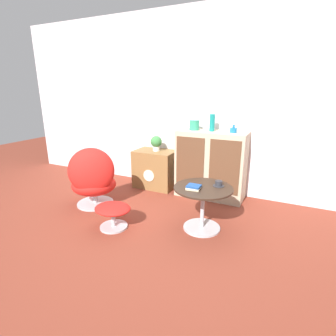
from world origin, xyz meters
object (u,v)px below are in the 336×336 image
(potted_plant, at_px, (156,142))
(egg_chair, at_px, (93,179))
(vase_inner_left, at_px, (212,123))
(teacup, at_px, (219,184))
(coffee_table, at_px, (203,201))
(book_stack, at_px, (194,187))
(vase_inner_right, at_px, (233,130))
(tv_console, at_px, (155,169))
(sideboard, at_px, (211,165))
(vase_leftmost, at_px, (194,125))
(ottoman, at_px, (113,211))

(potted_plant, bearing_deg, egg_chair, -112.55)
(vase_inner_left, xyz_separation_m, teacup, (0.35, -0.84, -0.55))
(coffee_table, bearing_deg, vase_inner_left, 102.55)
(coffee_table, bearing_deg, book_stack, -128.22)
(egg_chair, xyz_separation_m, coffee_table, (1.49, 0.05, -0.06))
(vase_inner_right, bearing_deg, egg_chair, -147.56)
(tv_console, height_order, book_stack, tv_console)
(sideboard, height_order, vase_inner_left, vase_inner_left)
(sideboard, distance_m, vase_inner_right, 0.58)
(sideboard, relative_size, tv_console, 1.52)
(coffee_table, xyz_separation_m, teacup, (0.14, 0.11, 0.19))
(potted_plant, bearing_deg, book_stack, -46.14)
(sideboard, relative_size, book_stack, 6.27)
(coffee_table, distance_m, book_stack, 0.23)
(vase_leftmost, height_order, vase_inner_left, vase_inner_left)
(book_stack, bearing_deg, vase_inner_right, 81.39)
(sideboard, xyz_separation_m, coffee_table, (0.20, -0.94, -0.15))
(potted_plant, distance_m, teacup, 1.49)
(vase_inner_left, distance_m, vase_inner_right, 0.30)
(egg_chair, distance_m, vase_inner_right, 1.96)
(vase_inner_right, bearing_deg, book_stack, -98.61)
(sideboard, distance_m, vase_inner_left, 0.59)
(egg_chair, relative_size, vase_inner_right, 7.97)
(tv_console, relative_size, ottoman, 1.51)
(vase_leftmost, bearing_deg, vase_inner_left, 0.00)
(sideboard, relative_size, coffee_table, 1.50)
(egg_chair, bearing_deg, tv_console, 68.40)
(egg_chair, distance_m, coffee_table, 1.49)
(ottoman, distance_m, book_stack, 0.94)
(coffee_table, relative_size, vase_leftmost, 4.60)
(tv_console, height_order, coffee_table, tv_console)
(vase_leftmost, xyz_separation_m, teacup, (0.60, -0.84, -0.50))
(tv_console, height_order, teacup, tv_console)
(vase_inner_left, bearing_deg, vase_leftmost, 180.00)
(vase_leftmost, bearing_deg, egg_chair, -135.69)
(vase_leftmost, bearing_deg, book_stack, -69.51)
(coffee_table, distance_m, teacup, 0.26)
(ottoman, xyz_separation_m, vase_inner_left, (0.70, 1.36, 0.86))
(tv_console, bearing_deg, egg_chair, -111.60)
(sideboard, distance_m, coffee_table, 0.97)
(coffee_table, xyz_separation_m, potted_plant, (-1.08, 0.94, 0.39))
(sideboard, relative_size, vase_leftmost, 6.91)
(teacup, bearing_deg, potted_plant, 145.48)
(vase_leftmost, distance_m, teacup, 1.15)
(egg_chair, height_order, vase_inner_left, vase_inner_left)
(vase_leftmost, distance_m, potted_plant, 0.68)
(potted_plant, bearing_deg, ottoman, -82.89)
(vase_leftmost, relative_size, vase_inner_left, 0.60)
(ottoman, distance_m, coffee_table, 1.00)
(tv_console, distance_m, coffee_table, 1.44)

